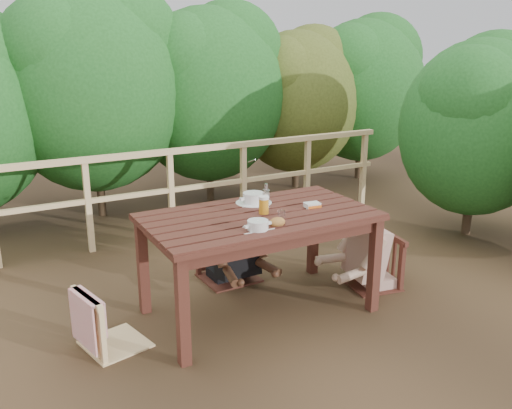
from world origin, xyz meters
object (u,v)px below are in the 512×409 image
bottle (266,198)px  diner_right (378,219)px  butter_tub (312,206)px  soup_far (254,199)px  beer_glass (264,206)px  table (259,264)px  chair_far (228,229)px  woman (227,216)px  bread_roll (277,222)px  chair_right (374,240)px  chair_left (111,291)px  tumbler (281,215)px  soup_near (258,226)px

bottle → diner_right: bearing=-5.9°
butter_tub → bottle: bearing=170.4°
soup_far → beer_glass: bearing=-104.0°
table → chair_far: size_ratio=1.81×
woman → butter_tub: size_ratio=9.73×
table → beer_glass: bearing=-23.8°
bread_roll → bottle: size_ratio=0.53×
woman → diner_right: diner_right is taller
chair_right → woman: (-1.07, 0.77, 0.17)m
woman → soup_far: size_ratio=4.01×
chair_far → woman: (0.00, 0.02, 0.11)m
bread_roll → bottle: 0.38m
beer_glass → woman: bearing=87.8°
table → chair_left: bearing=177.8°
beer_glass → tumbler: bearing=-64.0°
chair_right → bread_roll: bearing=-68.8°
chair_far → beer_glass: size_ratio=6.37×
chair_right → soup_far: soup_far is taller
woman → soup_far: woman is taller
diner_right → tumbler: bearing=104.9°
table → woman: 0.74m
soup_near → bottle: (0.28, 0.37, 0.07)m
table → soup_far: size_ratio=5.88×
table → bread_roll: size_ratio=14.35×
chair_right → bread_roll: bread_roll is taller
bread_roll → butter_tub: bread_roll is taller
woman → beer_glass: size_ratio=7.85×
beer_glass → bottle: bottle is taller
table → chair_right: chair_right is taller
soup_near → tumbler: (0.29, 0.16, -0.01)m
diner_right → butter_tub: (-0.71, 0.00, 0.22)m
tumbler → chair_far: bearing=92.9°
table → woman: bearing=85.1°
diner_right → chair_far: bearing=65.2°
chair_left → woman: (1.24, 0.67, 0.17)m
soup_far → butter_tub: bearing=-44.2°
table → butter_tub: (0.46, -0.06, 0.44)m
diner_right → bottle: (-1.07, 0.11, 0.31)m
diner_right → beer_glass: 1.17m
diner_right → butter_tub: 0.74m
beer_glass → butter_tub: bearing=-5.4°
woman → soup_far: 0.50m
chair_left → soup_far: size_ratio=2.86×
table → soup_near: 0.59m
chair_left → butter_tub: 1.69m
bottle → chair_right: bearing=-6.0°
chair_right → tumbler: (-1.03, -0.10, 0.42)m
butter_tub → soup_far: bearing=142.2°
soup_far → beer_glass: beer_glass is taller
soup_far → soup_near: bearing=-116.0°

